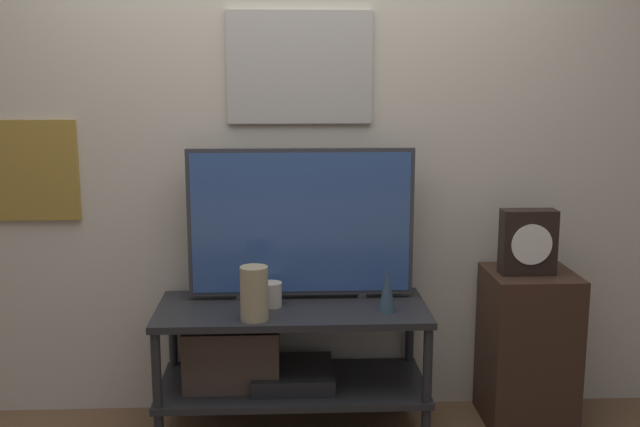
{
  "coord_description": "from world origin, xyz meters",
  "views": [
    {
      "loc": [
        -0.02,
        -2.85,
        1.6
      ],
      "look_at": [
        0.12,
        0.3,
        1.01
      ],
      "focal_mm": 42.0,
      "sensor_mm": 36.0,
      "label": 1
    }
  ],
  "objects_px": {
    "vase_tall_ceramic": "(254,293)",
    "decorative_bust": "(333,273)",
    "vase_slim_bronze": "(387,290)",
    "mantel_clock": "(528,242)",
    "television": "(301,223)",
    "candle_jar": "(271,294)"
  },
  "relations": [
    {
      "from": "mantel_clock",
      "to": "decorative_bust",
      "type": "bearing_deg",
      "value": 168.81
    },
    {
      "from": "mantel_clock",
      "to": "television",
      "type": "bearing_deg",
      "value": 175.98
    },
    {
      "from": "vase_tall_ceramic",
      "to": "vase_slim_bronze",
      "type": "relative_size",
      "value": 1.19
    },
    {
      "from": "candle_jar",
      "to": "television",
      "type": "bearing_deg",
      "value": 39.0
    },
    {
      "from": "television",
      "to": "mantel_clock",
      "type": "xyz_separation_m",
      "value": [
        1.01,
        -0.07,
        -0.08
      ]
    },
    {
      "from": "candle_jar",
      "to": "mantel_clock",
      "type": "xyz_separation_m",
      "value": [
        1.14,
        0.04,
        0.21
      ]
    },
    {
      "from": "decorative_bust",
      "to": "candle_jar",
      "type": "bearing_deg",
      "value": -143.72
    },
    {
      "from": "vase_slim_bronze",
      "to": "candle_jar",
      "type": "bearing_deg",
      "value": 168.88
    },
    {
      "from": "television",
      "to": "decorative_bust",
      "type": "bearing_deg",
      "value": 33.63
    },
    {
      "from": "vase_tall_ceramic",
      "to": "vase_slim_bronze",
      "type": "height_order",
      "value": "vase_tall_ceramic"
    },
    {
      "from": "television",
      "to": "vase_slim_bronze",
      "type": "height_order",
      "value": "television"
    },
    {
      "from": "vase_slim_bronze",
      "to": "mantel_clock",
      "type": "xyz_separation_m",
      "value": [
        0.65,
        0.14,
        0.17
      ]
    },
    {
      "from": "vase_tall_ceramic",
      "to": "decorative_bust",
      "type": "xyz_separation_m",
      "value": [
        0.35,
        0.39,
        -0.02
      ]
    },
    {
      "from": "vase_tall_ceramic",
      "to": "mantel_clock",
      "type": "height_order",
      "value": "mantel_clock"
    },
    {
      "from": "vase_slim_bronze",
      "to": "vase_tall_ceramic",
      "type": "bearing_deg",
      "value": -171.88
    },
    {
      "from": "vase_slim_bronze",
      "to": "candle_jar",
      "type": "distance_m",
      "value": 0.51
    },
    {
      "from": "vase_slim_bronze",
      "to": "decorative_bust",
      "type": "relative_size",
      "value": 1.17
    },
    {
      "from": "vase_tall_ceramic",
      "to": "candle_jar",
      "type": "distance_m",
      "value": 0.2
    },
    {
      "from": "vase_slim_bronze",
      "to": "mantel_clock",
      "type": "distance_m",
      "value": 0.68
    },
    {
      "from": "television",
      "to": "candle_jar",
      "type": "height_order",
      "value": "television"
    },
    {
      "from": "television",
      "to": "vase_tall_ceramic",
      "type": "height_order",
      "value": "television"
    },
    {
      "from": "vase_tall_ceramic",
      "to": "candle_jar",
      "type": "bearing_deg",
      "value": 69.96
    }
  ]
}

